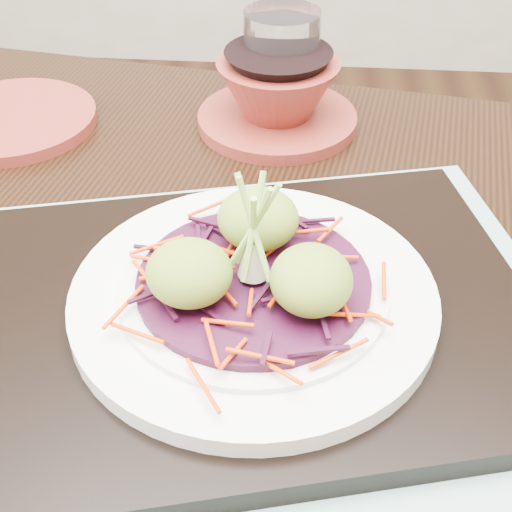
# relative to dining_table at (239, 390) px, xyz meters

# --- Properties ---
(dining_table) EXTENTS (1.27, 0.95, 0.73)m
(dining_table) POSITION_rel_dining_table_xyz_m (0.00, 0.00, 0.00)
(dining_table) COLOR black
(dining_table) RESTS_ON ground
(placemat) EXTENTS (0.53, 0.46, 0.00)m
(placemat) POSITION_rel_dining_table_xyz_m (0.01, -0.02, 0.10)
(placemat) COLOR #80A697
(placemat) RESTS_ON dining_table
(serving_tray) EXTENTS (0.45, 0.38, 0.02)m
(serving_tray) POSITION_rel_dining_table_xyz_m (0.01, -0.02, 0.11)
(serving_tray) COLOR black
(serving_tray) RESTS_ON placemat
(white_plate) EXTENTS (0.26, 0.26, 0.02)m
(white_plate) POSITION_rel_dining_table_xyz_m (0.01, -0.02, 0.13)
(white_plate) COLOR white
(white_plate) RESTS_ON serving_tray
(cabbage_bed) EXTENTS (0.16, 0.16, 0.01)m
(cabbage_bed) POSITION_rel_dining_table_xyz_m (0.01, -0.02, 0.14)
(cabbage_bed) COLOR #370B1F
(cabbage_bed) RESTS_ON white_plate
(carrot_julienne) EXTENTS (0.20, 0.20, 0.01)m
(carrot_julienne) POSITION_rel_dining_table_xyz_m (0.01, -0.02, 0.15)
(carrot_julienne) COLOR red
(carrot_julienne) RESTS_ON cabbage_bed
(guacamole_scoops) EXTENTS (0.14, 0.12, 0.04)m
(guacamole_scoops) POSITION_rel_dining_table_xyz_m (0.01, -0.02, 0.16)
(guacamole_scoops) COLOR olive
(guacamole_scoops) RESTS_ON cabbage_bed
(scallion_garnish) EXTENTS (0.06, 0.06, 0.09)m
(scallion_garnish) POSITION_rel_dining_table_xyz_m (0.01, -0.02, 0.18)
(scallion_garnish) COLOR #90C14D
(scallion_garnish) RESTS_ON cabbage_bed
(terracotta_side_plate) EXTENTS (0.19, 0.19, 0.01)m
(terracotta_side_plate) POSITION_rel_dining_table_xyz_m (-0.26, 0.25, 0.10)
(terracotta_side_plate) COLOR maroon
(terracotta_side_plate) RESTS_ON dining_table
(water_glass) EXTENTS (0.08, 0.08, 0.11)m
(water_glass) POSITION_rel_dining_table_xyz_m (0.01, 0.30, 0.15)
(water_glass) COLOR white
(water_glass) RESTS_ON dining_table
(terracotta_bowl_set) EXTENTS (0.19, 0.19, 0.07)m
(terracotta_bowl_set) POSITION_rel_dining_table_xyz_m (0.01, 0.28, 0.13)
(terracotta_bowl_set) COLOR maroon
(terracotta_bowl_set) RESTS_ON dining_table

